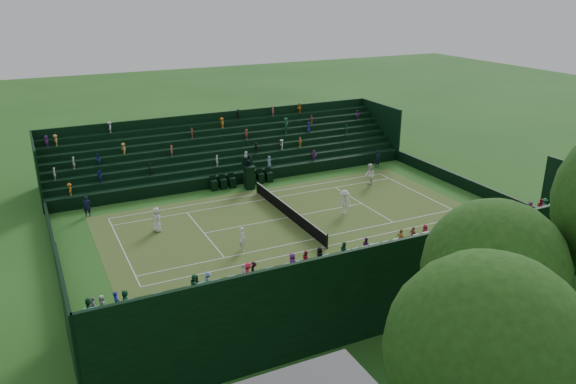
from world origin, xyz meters
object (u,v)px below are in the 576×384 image
player_far_west (370,175)px  umpire_chair (249,174)px  player_near_west (157,220)px  player_far_east (344,202)px  player_near_east (242,239)px  tennis_net (288,211)px

player_far_west → umpire_chair: bearing=-89.5°
player_near_west → player_far_east: bearing=-123.2°
umpire_chair → player_far_west: (3.78, 9.41, -0.29)m
player_near_west → player_near_east: size_ratio=1.08×
tennis_net → player_far_west: 9.81m
player_far_east → umpire_chair: bearing=-178.2°
umpire_chair → player_near_west: (5.33, -9.01, -0.38)m
tennis_net → player_near_east: (3.61, -4.98, 0.29)m
player_near_west → player_far_west: player_far_west is taller
player_far_west → player_far_east: (4.47, -5.18, -0.02)m
player_near_west → player_near_east: bearing=-162.5°
player_far_west → player_near_east: bearing=-41.8°
player_near_east → player_far_east: (-2.42, 9.03, 0.13)m
tennis_net → player_far_west: bearing=109.5°
umpire_chair → player_near_west: umpire_chair is taller
player_near_east → player_far_east: size_ratio=0.86×
tennis_net → player_far_east: 4.25m
umpire_chair → player_near_east: 11.70m
tennis_net → player_near_east: bearing=-54.1°
umpire_chair → player_near_west: bearing=-59.4°
umpire_chair → player_near_east: bearing=-24.3°
player_far_east → player_far_west: bearing=105.4°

